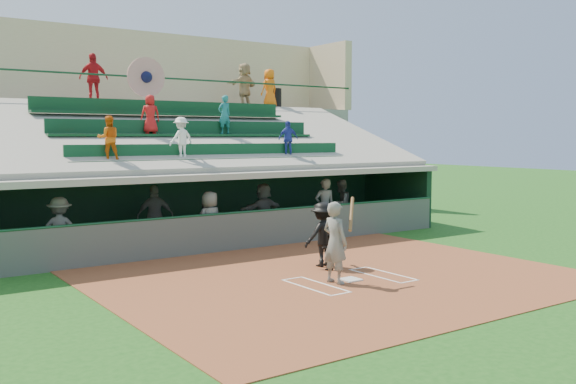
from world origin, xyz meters
TOP-DOWN VIEW (x-y plane):
  - ground at (0.00, 0.00)m, footprint 100.00×100.00m
  - dirt_slab at (0.00, 0.50)m, footprint 11.00×9.00m
  - home_plate at (0.00, 0.00)m, footprint 0.43×0.43m
  - batters_box_chalk at (0.00, 0.00)m, footprint 2.65×1.85m
  - dugout_floor at (0.00, 6.75)m, footprint 16.00×3.50m
  - concourse_slab at (0.00, 13.50)m, footprint 20.00×3.00m
  - grandstand at (-0.01, 10.52)m, footprint 20.40×10.40m
  - batter_at_plate at (-0.47, -0.02)m, footprint 0.89×0.79m
  - catcher at (0.34, 1.19)m, footprint 0.59×0.49m
  - home_umpire at (0.46, 1.66)m, footprint 1.08×0.64m
  - dugout_bench at (-0.11, 8.02)m, footprint 12.84×5.04m
  - dugout_player_a at (-4.97, 5.95)m, footprint 1.27×1.00m
  - dugout_player_b at (-1.92, 6.82)m, footprint 1.17×0.71m
  - dugout_player_c at (-0.88, 5.27)m, footprint 0.97×0.78m
  - dugout_player_d at (1.72, 6.45)m, footprint 1.72×0.77m
  - dugout_player_e at (3.63, 5.62)m, footprint 0.79×0.62m
  - dugout_player_f at (5.08, 6.52)m, footprint 1.06×0.97m
  - trash_bin at (6.59, 13.10)m, footprint 0.61×0.61m
  - concourse_staff_a at (-1.76, 12.72)m, footprint 1.10×0.47m
  - concourse_staff_b at (5.79, 12.30)m, footprint 0.91×0.68m
  - concourse_staff_c at (5.00, 13.11)m, footprint 1.91×1.20m

SIDE VIEW (x-z plane):
  - ground at x=0.00m, z-range 0.00..0.00m
  - dirt_slab at x=0.00m, z-range 0.00..0.02m
  - dugout_floor at x=0.00m, z-range 0.00..0.04m
  - batters_box_chalk at x=0.00m, z-range 0.02..0.03m
  - home_plate at x=0.00m, z-range 0.02..0.05m
  - dugout_bench at x=-0.11m, z-range 0.04..0.45m
  - catcher at x=0.34m, z-range 0.02..1.11m
  - home_umpire at x=0.46m, z-range 0.02..1.67m
  - dugout_player_a at x=-4.97m, z-range 0.04..1.77m
  - dugout_player_c at x=-0.88m, z-range 0.04..1.77m
  - dugout_player_f at x=5.08m, z-range 0.04..1.81m
  - dugout_player_d at x=1.72m, z-range 0.04..1.83m
  - batter_at_plate at x=-0.47m, z-range -0.02..1.94m
  - dugout_player_b at x=-1.92m, z-range 0.04..1.90m
  - dugout_player_e at x=3.63m, z-range 0.04..1.95m
  - grandstand at x=-0.01m, z-range -1.64..6.16m
  - concourse_slab at x=0.00m, z-range 0.00..4.60m
  - trash_bin at x=6.59m, z-range 4.60..5.52m
  - concourse_staff_b at x=5.79m, z-range 4.60..6.28m
  - concourse_staff_a at x=-1.76m, z-range 4.60..6.45m
  - concourse_staff_c at x=5.00m, z-range 4.60..6.57m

